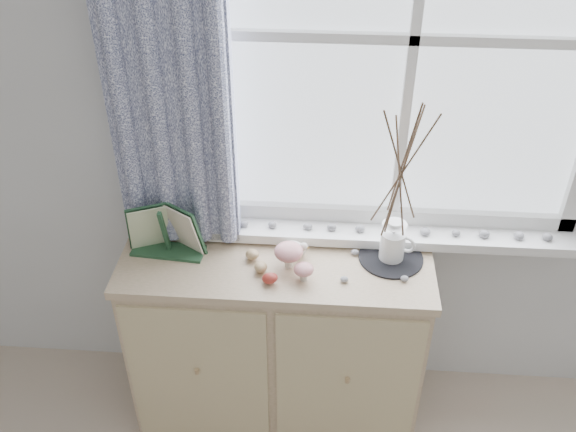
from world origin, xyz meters
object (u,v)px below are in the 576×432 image
object	(u,v)px
toadstool_cluster	(292,257)
twig_pitcher	(402,167)
botanical_book	(164,234)
sideboard	(277,339)

from	to	relation	value
toadstool_cluster	twig_pitcher	xyz separation A→B (m)	(0.37, 0.09, 0.35)
botanical_book	twig_pitcher	size ratio (longest dim) A/B	0.45
sideboard	twig_pitcher	world-z (taller)	twig_pitcher
twig_pitcher	toadstool_cluster	bearing A→B (deg)	-141.69
sideboard	twig_pitcher	bearing A→B (deg)	6.57
sideboard	toadstool_cluster	size ratio (longest dim) A/B	7.44
botanical_book	toadstool_cluster	size ratio (longest dim) A/B	2.00
botanical_book	toadstool_cluster	bearing A→B (deg)	0.35
botanical_book	toadstool_cluster	world-z (taller)	botanical_book
toadstool_cluster	twig_pitcher	distance (m)	0.52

